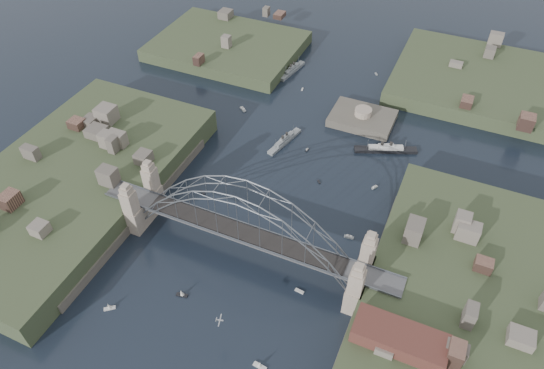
{
  "coord_description": "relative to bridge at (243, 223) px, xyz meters",
  "views": [
    {
      "loc": [
        40.67,
        -73.57,
        106.91
      ],
      "look_at": [
        0.0,
        18.0,
        10.0
      ],
      "focal_mm": 32.77,
      "sensor_mm": 36.0,
      "label": 1
    }
  ],
  "objects": [
    {
      "name": "naval_cruiser_near",
      "position": [
        -8.61,
        47.87,
        -11.56
      ],
      "size": [
        5.97,
        16.48,
        4.93
      ],
      "color": "gray",
      "rests_on": "ground"
    },
    {
      "name": "small_boat_g",
      "position": [
        17.24,
        -27.55,
        -11.6
      ],
      "size": [
        3.3,
        1.39,
        2.38
      ],
      "color": "silver",
      "rests_on": "ground"
    },
    {
      "name": "naval_cruiser_far",
      "position": [
        -23.35,
        90.69,
        -11.48
      ],
      "size": [
        5.01,
        16.26,
        5.44
      ],
      "color": "gray",
      "rests_on": "ground"
    },
    {
      "name": "shore_west",
      "position": [
        -57.32,
        0.0,
        -10.35
      ],
      "size": [
        50.5,
        90.0,
        12.0
      ],
      "color": "#364327",
      "rests_on": "ground"
    },
    {
      "name": "small_boat_h",
      "position": [
        -14.91,
        80.47,
        -12.17
      ],
      "size": [
        0.87,
        1.83,
        0.45
      ],
      "color": "silver",
      "rests_on": "ground"
    },
    {
      "name": "small_boat_j",
      "position": [
        -22.86,
        -29.03,
        -11.54
      ],
      "size": [
        2.77,
        2.47,
        2.38
      ],
      "color": "silver",
      "rests_on": "ground"
    },
    {
      "name": "small_boat_f",
      "position": [
        -0.13,
        47.19,
        -12.03
      ],
      "size": [
        0.74,
        1.68,
        1.43
      ],
      "color": "silver",
      "rests_on": "ground"
    },
    {
      "name": "small_boat_a",
      "position": [
        -22.05,
        15.51,
        -12.17
      ],
      "size": [
        2.22,
        1.63,
        0.45
      ],
      "color": "silver",
      "rests_on": "ground"
    },
    {
      "name": "small_boat_k",
      "position": [
        8.27,
        102.82,
        -12.17
      ],
      "size": [
        1.62,
        1.96,
        0.45
      ],
      "color": "silver",
      "rests_on": "ground"
    },
    {
      "name": "small_boat_m",
      "position": [
        18.02,
        -5.41,
        -12.17
      ],
      "size": [
        2.45,
        1.06,
        0.45
      ],
      "color": "silver",
      "rests_on": "ground"
    },
    {
      "name": "small_boat_l",
      "position": [
        -42.21,
        25.97,
        -12.17
      ],
      "size": [
        2.85,
        1.03,
        0.45
      ],
      "color": "silver",
      "rests_on": "ground"
    },
    {
      "name": "aeroplane",
      "position": [
        6.17,
        -24.99,
        -3.97
      ],
      "size": [
        1.77,
        3.12,
        0.46
      ],
      "color": "#A9ACB0"
    },
    {
      "name": "small_boat_b",
      "position": [
        8.75,
        34.31,
        -12.17
      ],
      "size": [
        1.47,
        1.51,
        0.45
      ],
      "color": "silver",
      "rests_on": "ground"
    },
    {
      "name": "bridge",
      "position": [
        0.0,
        0.0,
        0.0
      ],
      "size": [
        84.0,
        13.8,
        24.6
      ],
      "color": "#525255",
      "rests_on": "ground"
    },
    {
      "name": "small_boat_i",
      "position": [
        24.09,
        16.69,
        -12.04
      ],
      "size": [
        2.77,
        1.12,
        1.43
      ],
      "color": "silver",
      "rests_on": "ground"
    },
    {
      "name": "ocean_liner",
      "position": [
        23.82,
        57.43,
        -11.54
      ],
      "size": [
        20.19,
        10.41,
        5.07
      ],
      "color": "black",
      "rests_on": "ground"
    },
    {
      "name": "fort_island",
      "position": [
        12.0,
        70.0,
        -12.66
      ],
      "size": [
        22.0,
        16.0,
        9.4
      ],
      "color": "#4F493F",
      "rests_on": "ground"
    },
    {
      "name": "shore_east",
      "position": [
        57.32,
        0.0,
        -10.35
      ],
      "size": [
        50.5,
        90.0,
        12.0
      ],
      "color": "#364327",
      "rests_on": "ground"
    },
    {
      "name": "ground",
      "position": [
        0.0,
        0.0,
        -12.32
      ],
      "size": [
        500.0,
        500.0,
        0.0
      ],
      "primitive_type": "plane",
      "color": "black",
      "rests_on": "ground"
    },
    {
      "name": "small_boat_c",
      "position": [
        -8.6,
        -18.51,
        -11.56
      ],
      "size": [
        3.07,
        1.48,
        2.38
      ],
      "color": "silver",
      "rests_on": "ground"
    },
    {
      "name": "headland_nw",
      "position": [
        -55.0,
        95.0,
        -11.82
      ],
      "size": [
        60.0,
        45.0,
        9.0
      ],
      "primitive_type": "cube",
      "color": "#364327",
      "rests_on": "ground"
    },
    {
      "name": "small_boat_d",
      "position": [
        25.3,
        38.9,
        -12.04
      ],
      "size": [
        1.81,
        2.28,
        1.43
      ],
      "color": "silver",
      "rests_on": "ground"
    },
    {
      "name": "wharf_shed",
      "position": [
        44.0,
        -14.0,
        -2.32
      ],
      "size": [
        20.0,
        8.0,
        4.0
      ],
      "primitive_type": "cube",
      "color": "#592D26",
      "rests_on": "shore_east"
    },
    {
      "name": "small_boat_e",
      "position": [
        -30.03,
        59.25,
        -12.04
      ],
      "size": [
        3.43,
        3.03,
        1.43
      ],
      "color": "silver",
      "rests_on": "ground"
    },
    {
      "name": "headland_ne",
      "position": [
        50.0,
        110.0,
        -11.57
      ],
      "size": [
        70.0,
        55.0,
        9.5
      ],
      "primitive_type": "cube",
      "color": "#364327",
      "rests_on": "ground"
    }
  ]
}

